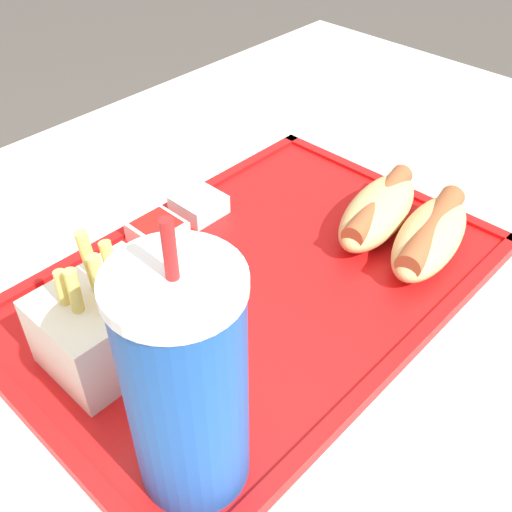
{
  "coord_description": "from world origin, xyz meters",
  "views": [
    {
      "loc": [
        0.24,
        0.24,
        1.13
      ],
      "look_at": [
        -0.05,
        -0.03,
        0.8
      ],
      "focal_mm": 42.0,
      "sensor_mm": 36.0,
      "label": 1
    }
  ],
  "objects_px": {
    "fries_carton": "(107,322)",
    "soda_cup": "(186,386)",
    "sauce_cup_mayo": "(199,204)",
    "hot_dog_far": "(430,235)",
    "sauce_cup_ketchup": "(158,231)",
    "hot_dog_near": "(374,208)"
  },
  "relations": [
    {
      "from": "fries_carton",
      "to": "soda_cup",
      "type": "bearing_deg",
      "value": 79.83
    },
    {
      "from": "soda_cup",
      "to": "sauce_cup_mayo",
      "type": "relative_size",
      "value": 4.55
    },
    {
      "from": "soda_cup",
      "to": "hot_dog_far",
      "type": "xyz_separation_m",
      "value": [
        -0.3,
        -0.0,
        -0.06
      ]
    },
    {
      "from": "hot_dog_far",
      "to": "sauce_cup_ketchup",
      "type": "xyz_separation_m",
      "value": [
        0.16,
        -0.2,
        -0.01
      ]
    },
    {
      "from": "fries_carton",
      "to": "sauce_cup_ketchup",
      "type": "bearing_deg",
      "value": -143.74
    },
    {
      "from": "hot_dog_far",
      "to": "hot_dog_near",
      "type": "bearing_deg",
      "value": -90.0
    },
    {
      "from": "hot_dog_near",
      "to": "sauce_cup_mayo",
      "type": "xyz_separation_m",
      "value": [
        0.1,
        -0.14,
        -0.01
      ]
    },
    {
      "from": "soda_cup",
      "to": "hot_dog_near",
      "type": "distance_m",
      "value": 0.31
    },
    {
      "from": "fries_carton",
      "to": "sauce_cup_mayo",
      "type": "height_order",
      "value": "fries_carton"
    },
    {
      "from": "soda_cup",
      "to": "sauce_cup_ketchup",
      "type": "distance_m",
      "value": 0.26
    },
    {
      "from": "hot_dog_near",
      "to": "sauce_cup_ketchup",
      "type": "bearing_deg",
      "value": -40.68
    },
    {
      "from": "hot_dog_near",
      "to": "fries_carton",
      "type": "distance_m",
      "value": 0.28
    },
    {
      "from": "fries_carton",
      "to": "hot_dog_far",
      "type": "bearing_deg",
      "value": 157.34
    },
    {
      "from": "sauce_cup_mayo",
      "to": "sauce_cup_ketchup",
      "type": "relative_size",
      "value": 1.0
    },
    {
      "from": "hot_dog_far",
      "to": "hot_dog_near",
      "type": "relative_size",
      "value": 1.0
    },
    {
      "from": "hot_dog_far",
      "to": "sauce_cup_mayo",
      "type": "height_order",
      "value": "hot_dog_far"
    },
    {
      "from": "hot_dog_far",
      "to": "sauce_cup_mayo",
      "type": "relative_size",
      "value": 3.19
    },
    {
      "from": "hot_dog_far",
      "to": "sauce_cup_ketchup",
      "type": "height_order",
      "value": "hot_dog_far"
    },
    {
      "from": "sauce_cup_mayo",
      "to": "sauce_cup_ketchup",
      "type": "xyz_separation_m",
      "value": [
        0.06,
        0.0,
        0.0
      ]
    },
    {
      "from": "soda_cup",
      "to": "hot_dog_near",
      "type": "xyz_separation_m",
      "value": [
        -0.3,
        -0.07,
        -0.06
      ]
    },
    {
      "from": "soda_cup",
      "to": "fries_carton",
      "type": "height_order",
      "value": "soda_cup"
    },
    {
      "from": "soda_cup",
      "to": "hot_dog_near",
      "type": "relative_size",
      "value": 1.43
    }
  ]
}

